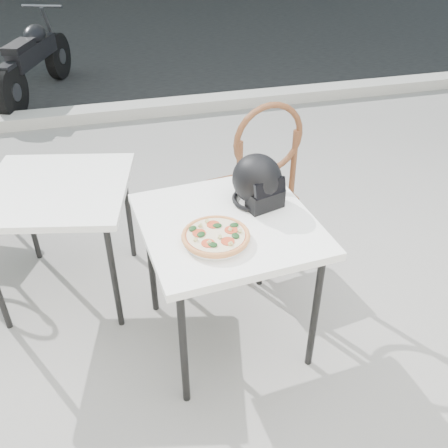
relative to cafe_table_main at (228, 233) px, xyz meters
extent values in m
plane|color=gray|center=(0.37, 0.22, -0.68)|extent=(80.00, 80.00, 0.00)
cube|color=black|center=(0.37, 7.22, -0.68)|extent=(30.00, 8.00, 0.00)
cube|color=#ACAAA1|center=(0.37, 3.22, -0.62)|extent=(30.00, 0.25, 0.12)
cube|color=white|center=(0.00, 0.00, 0.05)|extent=(0.86, 0.86, 0.04)
cylinder|color=black|center=(-0.30, -0.35, -0.33)|extent=(0.04, 0.04, 0.71)
cylinder|color=black|center=(0.35, -0.30, -0.33)|extent=(0.04, 0.04, 0.71)
cylinder|color=black|center=(-0.35, 0.30, -0.33)|extent=(0.04, 0.04, 0.71)
cylinder|color=black|center=(0.30, 0.35, -0.33)|extent=(0.04, 0.04, 0.71)
cylinder|color=white|center=(-0.09, -0.14, 0.07)|extent=(0.32, 0.32, 0.01)
torus|color=white|center=(-0.09, -0.14, 0.08)|extent=(0.34, 0.34, 0.01)
cylinder|color=#DB8D50|center=(-0.09, -0.14, 0.09)|extent=(0.30, 0.30, 0.01)
torus|color=#DB8D50|center=(-0.09, -0.14, 0.10)|extent=(0.30, 0.30, 0.02)
cylinder|color=red|center=(-0.09, -0.14, 0.10)|extent=(0.26, 0.26, 0.00)
cylinder|color=beige|center=(-0.09, -0.14, 0.10)|extent=(0.26, 0.26, 0.00)
cylinder|color=#C64022|center=(-0.02, -0.12, 0.11)|extent=(0.06, 0.06, 0.00)
cylinder|color=#C64022|center=(-0.09, -0.06, 0.11)|extent=(0.06, 0.06, 0.00)
cylinder|color=#C64022|center=(-0.16, -0.11, 0.11)|extent=(0.06, 0.06, 0.00)
cylinder|color=#C64022|center=(-0.14, -0.19, 0.11)|extent=(0.06, 0.06, 0.00)
cylinder|color=#C64022|center=(-0.05, -0.20, 0.11)|extent=(0.06, 0.06, 0.00)
ellipsoid|color=#133615|center=(-0.07, -0.08, 0.11)|extent=(0.04, 0.03, 0.01)
ellipsoid|color=#133615|center=(-0.16, -0.13, 0.11)|extent=(0.05, 0.05, 0.01)
ellipsoid|color=#133615|center=(-0.01, -0.17, 0.11)|extent=(0.04, 0.04, 0.01)
ellipsoid|color=#133615|center=(-0.12, -0.21, 0.11)|extent=(0.05, 0.05, 0.01)
ellipsoid|color=#133615|center=(0.00, -0.09, 0.11)|extent=(0.05, 0.04, 0.01)
ellipsoid|color=#133615|center=(-0.18, -0.07, 0.11)|extent=(0.05, 0.05, 0.01)
cylinder|color=#D4CF82|center=(-0.08, -0.17, 0.11)|extent=(0.02, 0.02, 0.02)
cylinder|color=#D4CF82|center=(-0.14, -0.06, 0.11)|extent=(0.03, 0.03, 0.02)
cylinder|color=#D4CF82|center=(-0.02, -0.13, 0.11)|extent=(0.03, 0.03, 0.02)
cylinder|color=#D4CF82|center=(-0.11, -0.04, 0.11)|extent=(0.02, 0.02, 0.02)
cylinder|color=#D4CF82|center=(-0.05, -0.23, 0.11)|extent=(0.03, 0.02, 0.02)
cylinder|color=#D4CF82|center=(-0.19, -0.16, 0.11)|extent=(0.03, 0.03, 0.02)
cylinder|color=#D4CF82|center=(0.01, -0.15, 0.11)|extent=(0.02, 0.02, 0.02)
cylinder|color=#D4CF82|center=(-0.13, -0.19, 0.11)|extent=(0.03, 0.02, 0.02)
ellipsoid|color=black|center=(0.18, 0.14, 0.19)|extent=(0.30, 0.31, 0.25)
cube|color=black|center=(0.20, 0.07, 0.12)|extent=(0.19, 0.13, 0.10)
torus|color=black|center=(0.18, 0.14, 0.08)|extent=(0.30, 0.30, 0.02)
cube|color=black|center=(0.21, 0.04, 0.20)|extent=(0.17, 0.08, 0.08)
cube|color=brown|center=(0.32, 0.66, -0.20)|extent=(0.49, 0.49, 0.04)
cylinder|color=brown|center=(0.46, 0.85, -0.45)|extent=(0.04, 0.04, 0.47)
cylinder|color=brown|center=(0.13, 0.80, -0.45)|extent=(0.04, 0.04, 0.47)
cylinder|color=brown|center=(0.52, 0.52, -0.45)|extent=(0.04, 0.04, 0.47)
cylinder|color=brown|center=(0.18, 0.46, -0.45)|extent=(0.04, 0.04, 0.47)
cylinder|color=brown|center=(0.52, 0.51, 0.02)|extent=(0.04, 0.04, 0.45)
cylinder|color=brown|center=(0.18, 0.45, 0.02)|extent=(0.04, 0.04, 0.45)
torus|color=brown|center=(0.35, 0.48, 0.22)|extent=(0.42, 0.10, 0.42)
cube|color=white|center=(-0.80, 0.60, 0.02)|extent=(0.90, 0.90, 0.04)
cylinder|color=black|center=(-0.56, 0.22, -0.34)|extent=(0.04, 0.04, 0.68)
cylinder|color=black|center=(-1.03, 0.97, -0.34)|extent=(0.04, 0.04, 0.68)
cylinder|color=black|center=(-0.42, 0.83, -0.34)|extent=(0.04, 0.04, 0.68)
cylinder|color=black|center=(-0.92, 4.67, -0.41)|extent=(0.29, 0.54, 0.54)
cylinder|color=slate|center=(-0.92, 4.67, -0.41)|extent=(0.18, 0.21, 0.18)
cylinder|color=black|center=(-1.36, 3.48, -0.41)|extent=(0.29, 0.54, 0.54)
cylinder|color=slate|center=(-1.36, 3.48, -0.41)|extent=(0.18, 0.21, 0.18)
cube|color=black|center=(-1.14, 4.07, -0.19)|extent=(0.48, 0.94, 0.20)
ellipsoid|color=black|center=(-1.09, 4.20, -0.04)|extent=(0.32, 0.42, 0.20)
cube|color=black|center=(-1.23, 3.82, -0.05)|extent=(0.33, 0.48, 0.07)
cylinder|color=slate|center=(-0.94, 4.60, -0.13)|extent=(0.14, 0.29, 0.64)
cylinder|color=slate|center=(-0.98, 4.50, 0.20)|extent=(0.45, 0.19, 0.03)
cube|color=black|center=(-1.35, 3.50, -0.16)|extent=(0.19, 0.23, 0.05)
camera|label=1|loc=(-0.50, -1.85, 1.38)|focal=40.00mm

